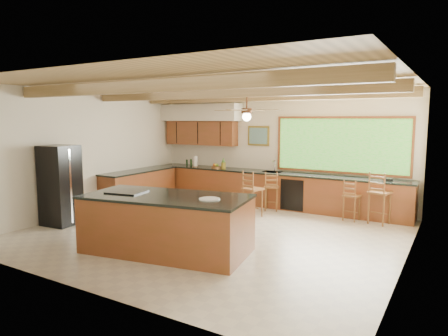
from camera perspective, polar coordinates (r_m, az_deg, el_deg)
The scene contains 9 objects.
ground at distance 8.29m, azimuth -1.58°, elevation -9.19°, with size 7.20×7.20×0.00m, color beige.
room_shell at distance 8.61m, azimuth -0.25°, elevation 6.35°, with size 7.27×6.54×3.02m.
counter_run at distance 10.71m, azimuth 1.94°, elevation -2.92°, with size 7.12×3.10×1.23m.
island at distance 7.10m, azimuth -8.20°, elevation -7.84°, with size 3.07×1.83×1.02m.
refrigerator at distance 9.44m, azimuth -22.33°, elevation -2.28°, with size 0.75×0.73×1.75m.
bar_stool_a at distance 9.40m, azimuth 3.97°, elevation -3.14°, with size 0.48×0.48×1.11m.
bar_stool_b at distance 10.13m, azimuth 6.69°, elevation -2.80°, with size 0.46×0.46×1.00m.
bar_stool_c at distance 9.37m, azimuth 21.32°, elevation -3.42°, with size 0.51×0.51×1.17m.
bar_stool_d at distance 9.52m, azimuth 17.72°, elevation -3.93°, with size 0.39×0.39×0.95m.
Camera 1 is at (4.27, -6.72, 2.32)m, focal length 32.00 mm.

